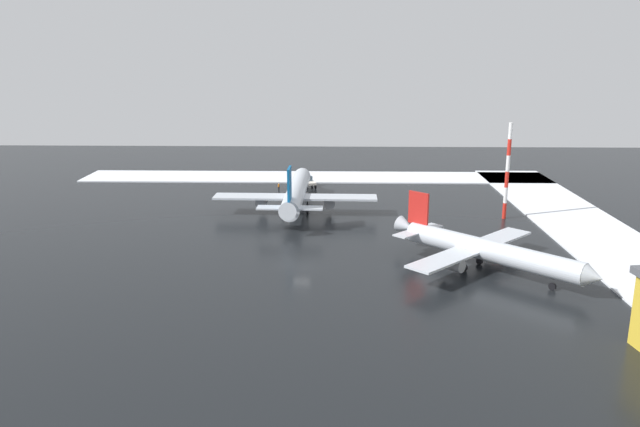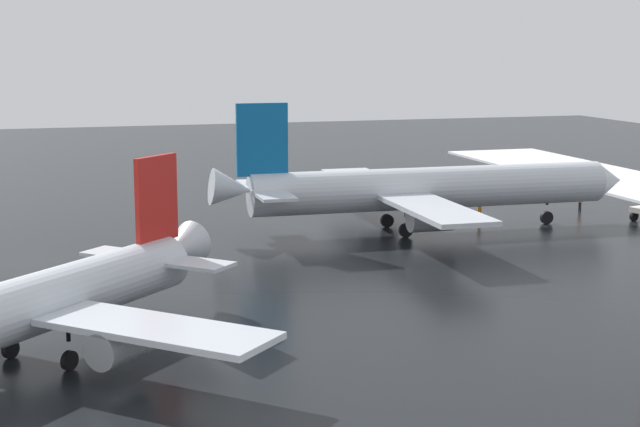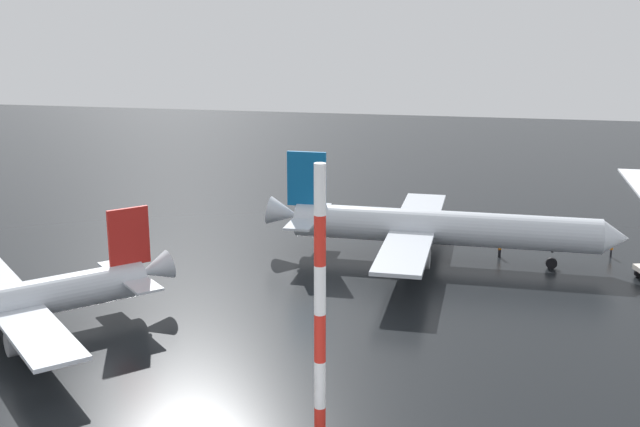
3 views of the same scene
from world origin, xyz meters
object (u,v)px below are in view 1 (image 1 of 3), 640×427
antenna_mast (507,171)px  ground_crew_by_nose_gear (285,198)px  airplane_far_rear (485,250)px  pushback_tug (309,182)px  ground_crew_beside_wing (279,186)px  airplane_parked_portside (296,193)px

antenna_mast → ground_crew_by_nose_gear: bearing=74.9°
airplane_far_rear → pushback_tug: 63.27m
pushback_tug → antenna_mast: (-27.37, -38.27, 7.83)m
ground_crew_beside_wing → ground_crew_by_nose_gear: bearing=5.5°
airplane_far_rear → antenna_mast: antenna_mast is taller
antenna_mast → pushback_tug: bearing=54.4°
airplane_far_rear → ground_crew_by_nose_gear: bearing=172.6°
pushback_tug → ground_crew_by_nose_gear: bearing=148.4°
airplane_parked_portside → ground_crew_beside_wing: (18.98, 5.20, -2.80)m
pushback_tug → ground_crew_by_nose_gear: size_ratio=2.94×
pushback_tug → ground_crew_beside_wing: (-3.85, 6.86, -0.31)m
ground_crew_by_nose_gear → ground_crew_beside_wing: bearing=65.9°
airplane_far_rear → antenna_mast: 31.87m
airplane_far_rear → ground_crew_by_nose_gear: 52.11m
ground_crew_by_nose_gear → ground_crew_beside_wing: 12.26m
airplane_parked_portside → ground_crew_by_nose_gear: airplane_parked_portside is taller
airplane_far_rear → ground_crew_beside_wing: size_ratio=15.13×
pushback_tug → ground_crew_beside_wing: pushback_tug is taller
airplane_parked_portside → ground_crew_beside_wing: bearing=16.4°
pushback_tug → airplane_far_rear: bearing=-170.1°
pushback_tug → ground_crew_beside_wing: 7.87m
airplane_far_rear → ground_crew_beside_wing: bearing=167.7°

